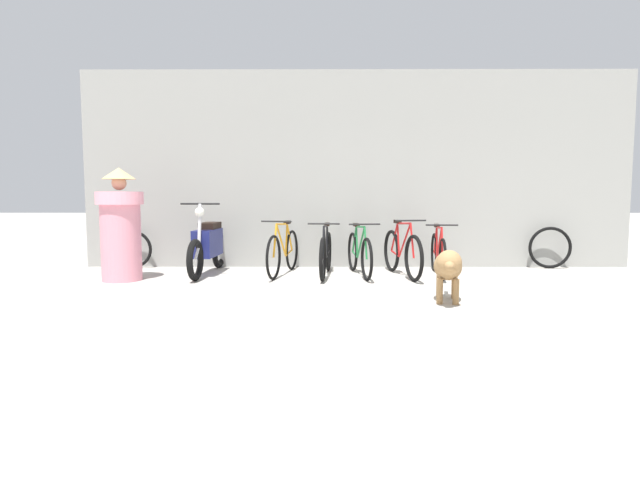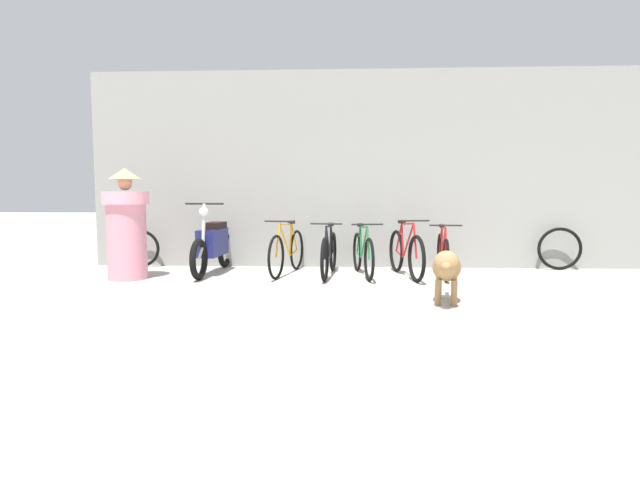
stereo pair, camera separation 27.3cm
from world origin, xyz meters
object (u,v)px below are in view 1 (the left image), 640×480
object	(u,v)px
bicycle_1	(326,254)
spare_tire_left	(133,249)
stray_dog	(448,267)
spare_tire_right	(550,248)
bicycle_0	(283,252)
person_in_robes	(121,225)
motorcycle	(208,245)
bicycle_2	(359,254)
bicycle_4	(438,254)
bicycle_3	(402,253)

from	to	relation	value
bicycle_1	spare_tire_left	xyz separation A→B (m)	(-3.22, 0.80, -0.02)
stray_dog	spare_tire_right	xyz separation A→B (m)	(2.37, 2.69, -0.06)
bicycle_0	person_in_robes	xyz separation A→B (m)	(-2.27, -0.54, 0.44)
bicycle_0	spare_tire_left	distance (m)	2.66
motorcycle	bicycle_2	bearing A→B (deg)	89.70
motorcycle	spare_tire_left	world-z (taller)	motorcycle
bicycle_1	bicycle_0	bearing A→B (deg)	-96.37
person_in_robes	bicycle_1	bearing A→B (deg)	151.18
motorcycle	spare_tire_right	bearing A→B (deg)	99.41
bicycle_0	spare_tire_left	bearing A→B (deg)	-92.86
bicycle_4	spare_tire_right	world-z (taller)	bicycle_4
stray_dog	bicycle_2	bearing A→B (deg)	-143.89
spare_tire_left	bicycle_2	bearing A→B (deg)	-11.56
stray_dog	person_in_robes	distance (m)	4.56
motorcycle	bicycle_4	bearing A→B (deg)	91.14
bicycle_0	spare_tire_left	world-z (taller)	bicycle_0
bicycle_2	stray_dog	distance (m)	2.12
bicycle_1	spare_tire_right	bearing A→B (deg)	107.29
bicycle_4	bicycle_2	bearing A→B (deg)	-83.53
bicycle_1	bicycle_2	bearing A→B (deg)	99.75
bicycle_3	spare_tire_right	xyz separation A→B (m)	(2.60, 0.81, -0.01)
stray_dog	spare_tire_right	bearing A→B (deg)	150.75
bicycle_3	bicycle_4	size ratio (longest dim) A/B	1.04
bicycle_0	bicycle_1	xyz separation A→B (m)	(0.65, -0.13, -0.02)
bicycle_0	spare_tire_right	world-z (taller)	bicycle_0
bicycle_0	motorcycle	bearing A→B (deg)	-80.43
bicycle_3	motorcycle	world-z (taller)	motorcycle
bicycle_2	person_in_robes	distance (m)	3.49
person_in_robes	bicycle_0	bearing A→B (deg)	156.68
spare_tire_left	spare_tire_right	size ratio (longest dim) A/B	0.91
bicycle_0	spare_tire_right	distance (m)	4.44
bicycle_4	spare_tire_left	distance (m)	4.99
bicycle_3	bicycle_4	distance (m)	0.57
bicycle_1	person_in_robes	xyz separation A→B (m)	(-2.93, -0.41, 0.45)
bicycle_1	person_in_robes	size ratio (longest dim) A/B	1.02
bicycle_1	stray_dog	distance (m)	2.34
bicycle_1	spare_tire_left	world-z (taller)	bicycle_1
bicycle_1	spare_tire_left	size ratio (longest dim) A/B	2.57
spare_tire_left	bicycle_1	bearing A→B (deg)	-13.97
bicycle_2	spare_tire_right	size ratio (longest dim) A/B	2.28
bicycle_2	bicycle_4	size ratio (longest dim) A/B	1.01
bicycle_0	spare_tire_right	xyz separation A→B (m)	(4.39, 0.66, -0.00)
bicycle_1	person_in_robes	bearing A→B (deg)	-76.70
motorcycle	spare_tire_left	size ratio (longest dim) A/B	2.96
bicycle_1	motorcycle	size ratio (longest dim) A/B	0.87
bicycle_4	spare_tire_right	xyz separation A→B (m)	(2.03, 0.74, 0.02)
bicycle_2	bicycle_0	bearing A→B (deg)	-102.99
spare_tire_right	bicycle_2	bearing A→B (deg)	-166.88
person_in_robes	spare_tire_right	world-z (taller)	person_in_robes
bicycle_0	person_in_robes	world-z (taller)	person_in_robes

